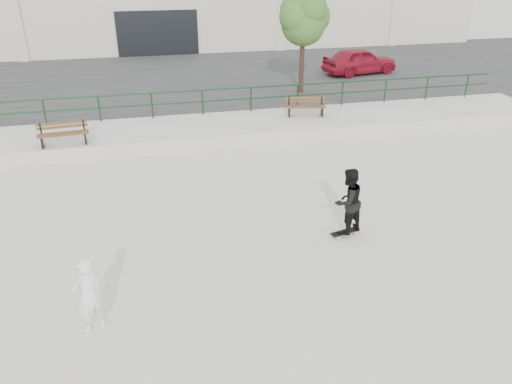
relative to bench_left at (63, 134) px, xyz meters
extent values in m
plane|color=beige|center=(4.10, -8.46, -0.88)|extent=(120.00, 120.00, 0.00)
cube|color=beige|center=(4.10, 1.04, -0.63)|extent=(30.00, 3.00, 0.50)
cube|color=#303030|center=(4.10, 9.54, -0.63)|extent=(60.00, 14.00, 0.50)
cylinder|color=#153B1B|center=(4.10, 2.34, 0.62)|extent=(28.00, 0.06, 0.06)
cylinder|color=#153B1B|center=(4.10, 2.34, 0.17)|extent=(28.00, 0.05, 0.05)
cylinder|color=#153B1B|center=(-0.90, 2.34, 0.12)|extent=(0.06, 0.06, 1.00)
cylinder|color=#153B1B|center=(1.10, 2.34, 0.12)|extent=(0.06, 0.06, 1.00)
cylinder|color=#153B1B|center=(3.10, 2.34, 0.12)|extent=(0.06, 0.06, 1.00)
cylinder|color=#153B1B|center=(5.10, 2.34, 0.12)|extent=(0.06, 0.06, 1.00)
cylinder|color=#153B1B|center=(7.10, 2.34, 0.12)|extent=(0.06, 0.06, 1.00)
cylinder|color=#153B1B|center=(9.10, 2.34, 0.12)|extent=(0.06, 0.06, 1.00)
cylinder|color=#153B1B|center=(11.10, 2.34, 0.12)|extent=(0.06, 0.06, 1.00)
cylinder|color=#153B1B|center=(13.10, 2.34, 0.12)|extent=(0.06, 0.06, 1.00)
cylinder|color=#153B1B|center=(15.10, 2.34, 0.12)|extent=(0.06, 0.06, 1.00)
cylinder|color=#153B1B|center=(17.10, 2.34, 0.12)|extent=(0.06, 0.06, 1.00)
cube|color=black|center=(4.10, 15.49, 0.72)|extent=(5.00, 0.15, 3.20)
cube|color=silver|center=(-3.90, 15.44, 2.22)|extent=(0.60, 0.25, 6.20)
cube|color=silver|center=(12.10, 15.44, 2.22)|extent=(0.60, 0.25, 6.20)
cube|color=silver|center=(20.10, 15.44, 2.22)|extent=(0.60, 0.25, 6.20)
cube|color=brown|center=(0.02, -0.23, 0.02)|extent=(1.68, 0.25, 0.04)
cube|color=brown|center=(0.01, -0.06, 0.02)|extent=(1.68, 0.25, 0.04)
cube|color=brown|center=(-0.01, 0.11, 0.02)|extent=(1.68, 0.25, 0.04)
cube|color=brown|center=(-0.02, 0.18, 0.19)|extent=(1.67, 0.18, 0.09)
cube|color=brown|center=(-0.02, 0.18, 0.32)|extent=(1.67, 0.18, 0.09)
cube|color=black|center=(-0.69, -0.12, -0.19)|extent=(0.09, 0.47, 0.39)
cube|color=black|center=(-0.71, 0.12, 0.19)|extent=(0.06, 0.05, 0.39)
cube|color=black|center=(0.70, 0.00, -0.19)|extent=(0.09, 0.47, 0.39)
cube|color=black|center=(0.68, 0.24, 0.19)|extent=(0.06, 0.05, 0.39)
cube|color=brown|center=(9.07, 1.07, 0.00)|extent=(1.58, 0.44, 0.04)
cube|color=brown|center=(9.10, 1.23, 0.00)|extent=(1.58, 0.44, 0.04)
cube|color=brown|center=(9.14, 1.38, 0.00)|extent=(1.58, 0.44, 0.04)
cube|color=brown|center=(9.15, 1.45, 0.17)|extent=(1.57, 0.37, 0.09)
cube|color=brown|center=(9.15, 1.45, 0.29)|extent=(1.57, 0.37, 0.09)
cube|color=black|center=(8.45, 1.37, -0.20)|extent=(0.14, 0.44, 0.37)
cube|color=black|center=(8.50, 1.59, 0.17)|extent=(0.06, 0.05, 0.37)
cube|color=black|center=(9.75, 1.09, -0.20)|extent=(0.14, 0.44, 0.37)
cube|color=black|center=(9.80, 1.32, 0.17)|extent=(0.06, 0.05, 0.37)
cylinder|color=#3E2A1F|center=(10.06, 4.85, 0.94)|extent=(0.22, 0.22, 2.65)
sphere|color=#2A561F|center=(10.06, 4.85, 2.71)|extent=(1.99, 1.99, 1.99)
sphere|color=#2A561F|center=(10.61, 5.19, 2.93)|extent=(1.55, 1.55, 1.55)
sphere|color=#2A561F|center=(9.62, 4.63, 3.04)|extent=(1.44, 1.44, 1.44)
sphere|color=#2A561F|center=(10.28, 4.41, 3.37)|extent=(1.33, 1.33, 1.33)
sphere|color=#2A561F|center=(9.73, 5.30, 3.26)|extent=(1.22, 1.22, 1.22)
imported|color=maroon|center=(14.30, 7.83, 0.31)|extent=(4.27, 2.34, 1.38)
cube|color=black|center=(7.44, -7.09, -0.80)|extent=(0.81, 0.38, 0.02)
cube|color=brown|center=(7.44, -7.09, -0.81)|extent=(0.81, 0.38, 0.01)
cube|color=#9C9BA1|center=(7.19, -7.15, -0.84)|extent=(0.10, 0.17, 0.03)
cube|color=#9C9BA1|center=(7.70, -7.03, -0.84)|extent=(0.10, 0.17, 0.03)
cylinder|color=#F2E3CA|center=(7.21, -7.24, -0.85)|extent=(0.06, 0.04, 0.06)
cylinder|color=#F2E3CA|center=(7.17, -7.06, -0.85)|extent=(0.06, 0.04, 0.06)
cylinder|color=#F2E3CA|center=(7.72, -7.12, -0.85)|extent=(0.06, 0.04, 0.06)
cylinder|color=#F2E3CA|center=(7.67, -6.94, -0.85)|extent=(0.06, 0.04, 0.06)
imported|color=black|center=(7.44, -7.09, 0.08)|extent=(1.03, 0.94, 1.72)
imported|color=white|center=(1.43, -9.29, -0.09)|extent=(0.69, 0.62, 1.58)
camera|label=1|loc=(2.74, -17.24, 5.68)|focal=35.00mm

